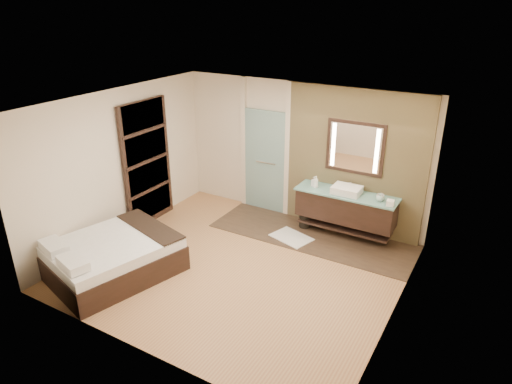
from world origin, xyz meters
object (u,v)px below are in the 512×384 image
Objects in this scene: vanity at (346,207)px; mirror_unit at (355,148)px; bed at (113,257)px; waste_bin at (305,221)px.

vanity is 1.75× the size of mirror_unit.
mirror_unit is at bearing 65.63° from bed.
mirror_unit is 1.73m from waste_bin.
waste_bin is (-0.77, -0.31, -1.52)m from mirror_unit.
bed is (-2.75, -3.08, -0.28)m from vanity.
mirror_unit reaches higher than vanity.
vanity reaches higher than bed.
vanity is 0.89m from waste_bin.
waste_bin is (1.99, 3.01, -0.17)m from bed.
bed is (-2.75, -3.31, -1.35)m from mirror_unit.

